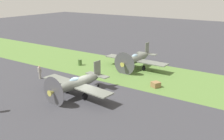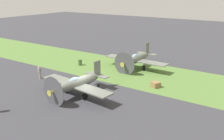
% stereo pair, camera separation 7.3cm
% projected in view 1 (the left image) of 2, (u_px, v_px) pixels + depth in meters
% --- Properties ---
extents(ground_plane, '(160.00, 160.00, 0.00)m').
position_uv_depth(ground_plane, '(86.00, 94.00, 27.95)').
color(ground_plane, '#38383D').
extents(grass_verge, '(120.00, 11.00, 0.01)m').
position_uv_depth(grass_verge, '(130.00, 72.00, 35.77)').
color(grass_verge, '#567A38').
rests_on(grass_verge, ground).
extents(airplane_lead, '(9.45, 7.49, 3.35)m').
position_uv_depth(airplane_lead, '(77.00, 83.00, 27.34)').
color(airplane_lead, slate).
rests_on(airplane_lead, ground).
extents(airplane_wingman, '(9.65, 7.67, 3.46)m').
position_uv_depth(airplane_wingman, '(136.00, 59.00, 36.89)').
color(airplane_wingman, slate).
rests_on(airplane_wingman, ground).
extents(ground_crew_chief, '(0.62, 0.38, 1.73)m').
position_uv_depth(ground_crew_chief, '(40.00, 72.00, 32.66)').
color(ground_crew_chief, '#9E998E').
rests_on(ground_crew_chief, ground).
extents(fuel_drum, '(0.60, 0.60, 0.90)m').
position_uv_depth(fuel_drum, '(80.00, 62.00, 38.65)').
color(fuel_drum, '#476633').
rests_on(fuel_drum, ground).
extents(supply_crate, '(1.21, 1.21, 0.64)m').
position_uv_depth(supply_crate, '(156.00, 85.00, 29.97)').
color(supply_crate, olive).
rests_on(supply_crate, ground).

